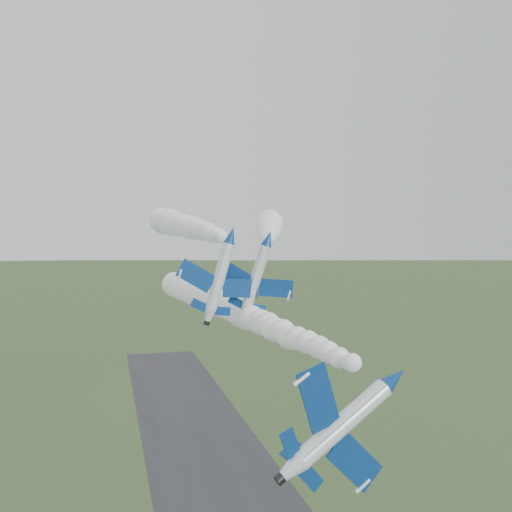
# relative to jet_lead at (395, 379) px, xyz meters

# --- Properties ---
(jet_lead) EXTENTS (6.54, 14.06, 9.96)m
(jet_lead) POSITION_rel_jet_lead_xyz_m (0.00, 0.00, 0.00)
(jet_lead) COLOR white
(smoke_trail_jet_lead) EXTENTS (16.33, 65.89, 4.76)m
(smoke_trail_jet_lead) POSITION_rel_jet_lead_xyz_m (-5.72, 36.45, 1.36)
(smoke_trail_jet_lead) COLOR silver
(jet_pair_left) EXTENTS (10.40, 12.95, 4.05)m
(jet_pair_left) POSITION_rel_jet_lead_xyz_m (-7.61, 28.65, 11.88)
(jet_pair_left) COLOR white
(smoke_trail_jet_pair_left) EXTENTS (7.99, 54.03, 5.30)m
(smoke_trail_jet_pair_left) POSITION_rel_jet_lead_xyz_m (-9.72, 58.60, 13.52)
(smoke_trail_jet_pair_left) COLOR silver
(jet_pair_right) EXTENTS (10.00, 12.25, 3.96)m
(jet_pair_right) POSITION_rel_jet_lead_xyz_m (-2.70, 28.68, 11.51)
(jet_pair_right) COLOR white
(smoke_trail_jet_pair_right) EXTENTS (22.81, 69.01, 5.89)m
(smoke_trail_jet_pair_right) POSITION_rel_jet_lead_xyz_m (7.79, 64.58, 13.35)
(smoke_trail_jet_pair_right) COLOR silver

